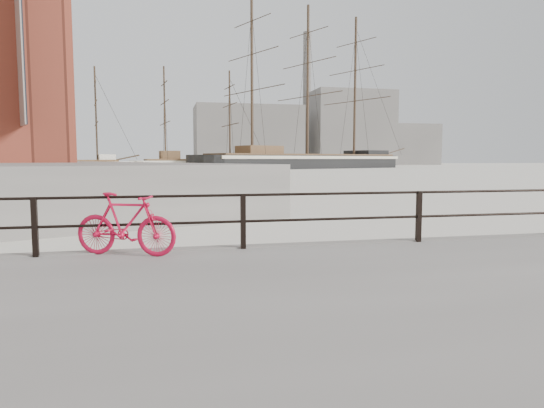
{
  "coord_description": "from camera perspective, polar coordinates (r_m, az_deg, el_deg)",
  "views": [
    {
      "loc": [
        -4.86,
        -8.78,
        1.98
      ],
      "look_at": [
        -2.6,
        1.5,
        1.0
      ],
      "focal_mm": 32.0,
      "sensor_mm": 36.0,
      "label": 1
    }
  ],
  "objects": [
    {
      "name": "bicycle",
      "position": [
        8.52,
        -16.84,
        -2.29
      ],
      "size": [
        1.74,
        0.92,
        1.07
      ],
      "primitive_type": "imported",
      "rotation": [
        0.0,
        0.0,
        -0.39
      ],
      "color": "red",
      "rests_on": "promenade"
    },
    {
      "name": "industrial_east",
      "position": [
        179.17,
        15.28,
        6.73
      ],
      "size": [
        20.0,
        16.0,
        14.0
      ],
      "primitive_type": "cube",
      "color": "gray",
      "rests_on": "ground"
    },
    {
      "name": "schooner_mid",
      "position": [
        93.0,
        -8.61,
        4.03
      ],
      "size": [
        28.58,
        15.47,
        19.69
      ],
      "primitive_type": null,
      "rotation": [
        0.0,
        0.0,
        0.15
      ],
      "color": "silver",
      "rests_on": "ground"
    },
    {
      "name": "industrial_west",
      "position": [
        151.0,
        -2.91,
        7.97
      ],
      "size": [
        32.0,
        18.0,
        18.0
      ],
      "primitive_type": "cube",
      "color": "gray",
      "rests_on": "ground"
    },
    {
      "name": "smokestack",
      "position": [
        166.76,
        4.13,
        12.19
      ],
      "size": [
        2.8,
        2.8,
        44.0
      ],
      "primitive_type": "cylinder",
      "color": "gray",
      "rests_on": "ground"
    },
    {
      "name": "schooner_left",
      "position": [
        86.6,
        -23.38,
        3.57
      ],
      "size": [
        25.22,
        14.69,
        18.08
      ],
      "primitive_type": null,
      "rotation": [
        0.0,
        0.0,
        0.17
      ],
      "color": "silver",
      "rests_on": "ground"
    },
    {
      "name": "barque_black",
      "position": [
        102.0,
        4.16,
        4.19
      ],
      "size": [
        64.3,
        43.77,
        34.69
      ],
      "primitive_type": null,
      "rotation": [
        0.0,
        0.0,
        0.43
      ],
      "color": "black",
      "rests_on": "ground"
    },
    {
      "name": "guardrail",
      "position": [
        9.97,
        16.88,
        -1.42
      ],
      "size": [
        28.0,
        0.1,
        1.0
      ],
      "primitive_type": null,
      "color": "black",
      "rests_on": "promenade"
    },
    {
      "name": "ground",
      "position": [
        10.23,
        16.34,
        -6.06
      ],
      "size": [
        400.0,
        400.0,
        0.0
      ],
      "primitive_type": "plane",
      "color": "white",
      "rests_on": "ground"
    },
    {
      "name": "industrial_mid",
      "position": [
        165.32,
        8.98,
        8.72
      ],
      "size": [
        26.0,
        20.0,
        24.0
      ],
      "primitive_type": "cube",
      "color": "gray",
      "rests_on": "ground"
    }
  ]
}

